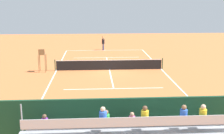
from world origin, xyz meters
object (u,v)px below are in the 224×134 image
umpire_chair (42,58)px  courtside_bench (189,119)px  tennis_net (109,65)px  tennis_player (103,42)px  tennis_racket (98,50)px  tennis_ball_far (112,52)px  bleacher_stand (128,131)px  tennis_ball_near (90,51)px  equipment_bag (149,128)px

umpire_chair → courtside_bench: 16.13m
tennis_net → tennis_player: 11.20m
tennis_racket → tennis_ball_far: tennis_ball_far is taller
bleacher_stand → tennis_ball_near: size_ratio=137.27×
tennis_racket → tennis_ball_near: size_ratio=8.76×
umpire_chair → courtside_bench: size_ratio=1.19×
umpire_chair → equipment_bag: bearing=119.9°
bleacher_stand → umpire_chair: size_ratio=4.23×
equipment_bag → tennis_ball_near: (3.23, -23.79, -0.15)m
tennis_racket → umpire_chair: bearing=65.2°
tennis_ball_near → tennis_ball_far: (-2.73, 1.25, 0.00)m
tennis_player → tennis_ball_far: 2.48m
equipment_bag → tennis_ball_far: 22.55m
bleacher_stand → tennis_player: 26.57m
courtside_bench → tennis_player: bearing=-81.6°
equipment_bag → tennis_racket: size_ratio=1.56×
courtside_bench → tennis_racket: courtside_bench is taller
tennis_net → tennis_racket: tennis_net is taller
tennis_net → tennis_racket: (0.95, -11.03, -0.49)m
tennis_racket → tennis_player: bearing=-168.3°
equipment_bag → tennis_player: (1.50, -24.58, 0.84)m
bleacher_stand → equipment_bag: size_ratio=10.07×
tennis_racket → courtside_bench: bearing=100.2°
equipment_bag → tennis_ball_near: bearing=-82.3°
tennis_ball_near → equipment_bag: bearing=97.7°
bleacher_stand → tennis_player: (0.20, -26.57, 0.06)m
bleacher_stand → equipment_bag: 2.50m
tennis_ball_near → tennis_ball_far: bearing=155.5°
umpire_chair → courtside_bench: bearing=126.6°
bleacher_stand → umpire_chair: (6.20, -15.04, 0.36)m
bleacher_stand → tennis_racket: bleacher_stand is taller
tennis_net → tennis_ball_far: size_ratio=156.06×
tennis_net → umpire_chair: (6.20, 0.35, 0.81)m
tennis_net → tennis_ball_near: (1.92, -10.39, -0.47)m
courtside_bench → equipment_bag: courtside_bench is taller
tennis_player → tennis_racket: 1.26m
bleacher_stand → tennis_ball_far: (-0.81, -24.53, -0.92)m
tennis_net → tennis_ball_far: 9.19m
tennis_net → bleacher_stand: bleacher_stand is taller
tennis_racket → tennis_ball_far: size_ratio=8.76×
bleacher_stand → courtside_bench: 4.04m
tennis_net → tennis_racket: bearing=-85.1°
bleacher_stand → tennis_player: size_ratio=4.70×
umpire_chair → courtside_bench: umpire_chair is taller
umpire_chair → tennis_ball_near: (-4.28, -10.74, -1.28)m
tennis_ball_near → tennis_net: bearing=100.5°
equipment_bag → tennis_racket: 24.53m
umpire_chair → tennis_racket: umpire_chair is taller
bleacher_stand → equipment_bag: bearing=-123.3°
umpire_chair → tennis_ball_far: 11.87m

